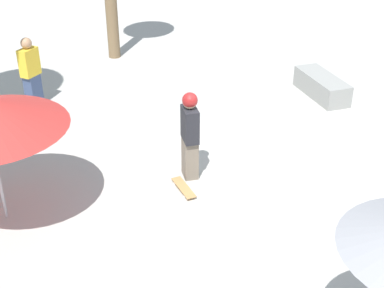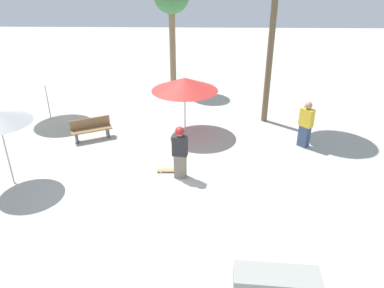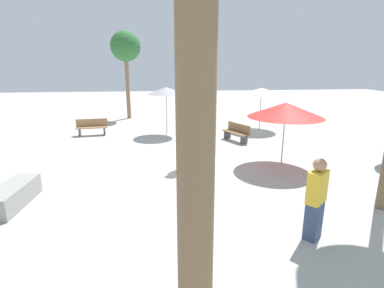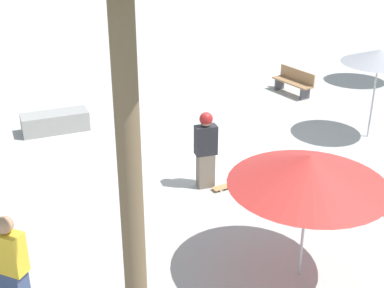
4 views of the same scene
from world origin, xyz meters
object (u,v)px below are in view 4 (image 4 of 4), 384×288
Objects in this scene: concrete_ledge at (55,122)px; bench_near at (294,82)px; skater_main at (206,147)px; shade_umbrella_grey at (379,56)px; shade_umbrella_red at (309,170)px; bystander_watching at (11,268)px; skateboard at (228,186)px.

bench_near reaches higher than concrete_ledge.
shade_umbrella_grey is at bearing 14.05° from skater_main.
bench_near is at bearing -35.64° from shade_umbrella_red.
skater_main is 5.41m from concrete_ledge.
shade_umbrella_grey is at bearing -53.10° from shade_umbrella_red.
skater_main is at bearing -153.95° from concrete_ledge.
shade_umbrella_grey is 0.93× the size of shade_umbrella_red.
skater_main is 0.74× the size of shade_umbrella_grey.
concrete_ledge is 1.17× the size of bench_near.
shade_umbrella_grey is 10.66m from bystander_watching.
shade_umbrella_red is at bearing -99.61° from skateboard.
bench_near is 0.61× the size of shade_umbrella_red.
skateboard is 3.90m from shade_umbrella_red.
shade_umbrella_red is (-3.30, 0.45, 2.04)m from skateboard.
skater_main is at bearing 142.24° from skateboard.
concrete_ledge is (5.14, 2.79, 0.22)m from skateboard.
shade_umbrella_red is 4.97m from bystander_watching.
bystander_watching is (-6.84, 10.45, 0.49)m from bench_near.
bystander_watching is at bearing 162.11° from concrete_ledge.
skateboard is at bearing 124.28° from bench_near.
bench_near is at bearing -92.68° from concrete_ledge.
bystander_watching is at bearing 75.46° from shade_umbrella_red.
concrete_ledge is at bearing 124.90° from skater_main.
skateboard is 0.44× the size of bystander_watching.
concrete_ledge is 8.13m from bench_near.
concrete_ledge is at bearing 15.52° from shade_umbrella_red.
shade_umbrella_red is (-8.06, 5.78, 1.67)m from bench_near.
shade_umbrella_red is (-8.44, -2.34, 1.81)m from concrete_ledge.
skater_main is 1.01× the size of bystander_watching.
concrete_ledge is 7.62m from bystander_watching.
skateboard is at bearing -7.80° from shade_umbrella_red.
bystander_watching is (-2.41, 4.69, -0.08)m from skater_main.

